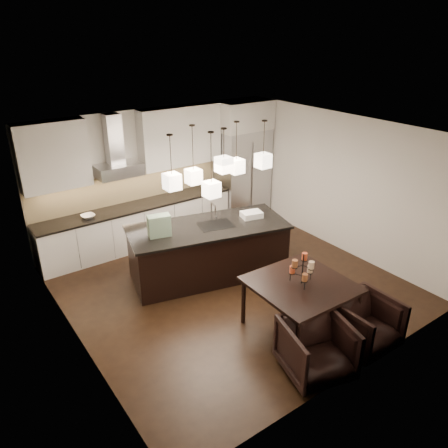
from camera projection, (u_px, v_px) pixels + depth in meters
floor at (230, 285)px, 7.98m from camera, size 5.50×5.50×0.02m
ceiling at (231, 132)px, 6.80m from camera, size 5.50×5.50×0.02m
wall_back at (155, 174)px, 9.43m from camera, size 5.50×0.02×2.80m
wall_front at (364, 287)px, 5.35m from camera, size 5.50×0.02×2.80m
wall_left at (68, 261)px, 5.93m from camera, size 0.02×5.50×2.80m
wall_right at (340, 183)px, 8.85m from camera, size 0.02×5.50×2.80m
refrigerator at (242, 175)px, 10.40m from camera, size 1.20×0.72×2.15m
fridge_panel at (244, 115)px, 9.81m from camera, size 1.26×0.72×0.65m
lower_cabinets at (139, 226)px, 9.26m from camera, size 4.21×0.62×0.88m
countertop at (137, 206)px, 9.07m from camera, size 4.21×0.66×0.04m
backsplash at (130, 187)px, 9.15m from camera, size 4.21×0.02×0.63m
upper_cab_left at (53, 156)px, 7.86m from camera, size 1.25×0.35×1.25m
upper_cab_right at (180, 136)px, 9.26m from camera, size 1.85×0.35×1.25m
hood_canopy at (119, 170)px, 8.60m from camera, size 0.90×0.52×0.24m
hood_chimney at (113, 139)px, 8.43m from camera, size 0.30×0.28×0.96m
fruit_bowl at (88, 216)px, 8.45m from camera, size 0.28×0.28×0.06m
island_body at (208, 252)px, 8.10m from camera, size 2.97×1.75×0.98m
island_top at (208, 227)px, 7.88m from camera, size 3.08×1.86×0.04m
faucet at (211, 212)px, 7.92m from camera, size 0.17×0.29×0.42m
tote_bag at (159, 226)px, 7.43m from camera, size 0.42×0.29×0.38m
food_container at (252, 215)px, 8.20m from camera, size 0.43×0.35×0.11m
dining_table at (299, 306)px, 6.66m from camera, size 1.41×1.41×0.83m
candelabra at (303, 269)px, 6.38m from camera, size 0.41×0.41×0.49m
candle_a at (310, 269)px, 6.48m from camera, size 0.09×0.09×0.11m
candle_b at (292, 270)px, 6.46m from camera, size 0.09×0.09×0.11m
candle_c at (305, 277)px, 6.26m from camera, size 0.09×0.09×0.11m
candle_d at (305, 256)px, 6.47m from camera, size 0.09×0.09×0.11m
candle_e at (295, 263)px, 6.27m from camera, size 0.09×0.09×0.11m
candle_f at (311, 265)px, 6.23m from camera, size 0.09×0.09×0.11m
armchair_left at (316, 349)px, 5.80m from camera, size 1.05×1.07×0.80m
armchair_right at (366, 324)px, 6.32m from camera, size 0.84×0.86×0.77m
pendant_a at (172, 182)px, 7.01m from camera, size 0.24×0.24×0.26m
pendant_b at (194, 176)px, 7.70m from camera, size 0.24×0.24×0.26m
pendant_c at (224, 165)px, 7.36m from camera, size 0.24×0.24×0.26m
pendant_d at (236, 166)px, 7.93m from camera, size 0.24×0.24×0.26m
pendant_e at (263, 161)px, 7.99m from camera, size 0.24×0.24×0.26m
pendant_f at (211, 189)px, 7.26m from camera, size 0.24×0.24×0.26m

